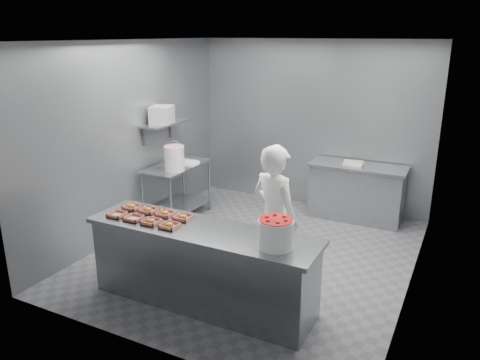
{
  "coord_description": "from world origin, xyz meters",
  "views": [
    {
      "loc": [
        2.44,
        -5.25,
        2.88
      ],
      "look_at": [
        -0.12,
        -0.2,
        1.1
      ],
      "focal_mm": 35.0,
      "sensor_mm": 36.0,
      "label": 1
    }
  ],
  "objects_px": {
    "prep_table": "(177,184)",
    "tray_4": "(132,207)",
    "tray_0": "(117,214)",
    "tray_6": "(165,214)",
    "strawberry_tub": "(276,232)",
    "tray_1": "(134,218)",
    "back_counter": "(356,192)",
    "worker": "(275,219)",
    "tray_2": "(151,221)",
    "service_counter": "(202,266)",
    "tray_3": "(169,225)",
    "glaze_bucket": "(174,158)",
    "tray_7": "(183,217)",
    "tray_5": "(148,210)",
    "appliance": "(162,115)"
  },
  "relations": [
    {
      "from": "tray_4",
      "to": "strawberry_tub",
      "type": "bearing_deg",
      "value": -5.66
    },
    {
      "from": "tray_1",
      "to": "tray_3",
      "type": "relative_size",
      "value": 1.0
    },
    {
      "from": "prep_table",
      "to": "tray_6",
      "type": "xyz_separation_m",
      "value": [
        1.09,
        -1.82,
        0.33
      ]
    },
    {
      "from": "tray_7",
      "to": "glaze_bucket",
      "type": "distance_m",
      "value": 1.98
    },
    {
      "from": "back_counter",
      "to": "tray_7",
      "type": "bearing_deg",
      "value": -111.33
    },
    {
      "from": "tray_1",
      "to": "worker",
      "type": "height_order",
      "value": "worker"
    },
    {
      "from": "service_counter",
      "to": "tray_2",
      "type": "distance_m",
      "value": 0.74
    },
    {
      "from": "prep_table",
      "to": "tray_4",
      "type": "xyz_separation_m",
      "value": [
        0.61,
        -1.82,
        0.33
      ]
    },
    {
      "from": "tray_1",
      "to": "worker",
      "type": "distance_m",
      "value": 1.58
    },
    {
      "from": "tray_5",
      "to": "worker",
      "type": "bearing_deg",
      "value": 21.16
    },
    {
      "from": "tray_1",
      "to": "tray_2",
      "type": "xyz_separation_m",
      "value": [
        0.24,
        -0.0,
        0.0
      ]
    },
    {
      "from": "tray_1",
      "to": "glaze_bucket",
      "type": "distance_m",
      "value": 1.98
    },
    {
      "from": "tray_1",
      "to": "tray_6",
      "type": "bearing_deg",
      "value": 48.0
    },
    {
      "from": "tray_2",
      "to": "tray_5",
      "type": "distance_m",
      "value": 0.36
    },
    {
      "from": "back_counter",
      "to": "tray_1",
      "type": "height_order",
      "value": "tray_1"
    },
    {
      "from": "tray_5",
      "to": "glaze_bucket",
      "type": "height_order",
      "value": "glaze_bucket"
    },
    {
      "from": "tray_0",
      "to": "tray_5",
      "type": "distance_m",
      "value": 0.35
    },
    {
      "from": "tray_6",
      "to": "service_counter",
      "type": "bearing_deg",
      "value": -13.28
    },
    {
      "from": "back_counter",
      "to": "tray_3",
      "type": "height_order",
      "value": "tray_3"
    },
    {
      "from": "tray_3",
      "to": "appliance",
      "type": "relative_size",
      "value": 0.53
    },
    {
      "from": "back_counter",
      "to": "tray_7",
      "type": "distance_m",
      "value": 3.38
    },
    {
      "from": "strawberry_tub",
      "to": "worker",
      "type": "bearing_deg",
      "value": 113.46
    },
    {
      "from": "worker",
      "to": "tray_3",
      "type": "bearing_deg",
      "value": 62.42
    },
    {
      "from": "tray_1",
      "to": "appliance",
      "type": "distance_m",
      "value": 2.38
    },
    {
      "from": "tray_2",
      "to": "tray_6",
      "type": "relative_size",
      "value": 1.0
    },
    {
      "from": "tray_0",
      "to": "tray_1",
      "type": "distance_m",
      "value": 0.24
    },
    {
      "from": "back_counter",
      "to": "tray_5",
      "type": "xyz_separation_m",
      "value": [
        -1.7,
        -3.12,
        0.47
      ]
    },
    {
      "from": "tray_0",
      "to": "tray_3",
      "type": "bearing_deg",
      "value": -0.0
    },
    {
      "from": "tray_0",
      "to": "tray_5",
      "type": "height_order",
      "value": "tray_5"
    },
    {
      "from": "tray_2",
      "to": "glaze_bucket",
      "type": "xyz_separation_m",
      "value": [
        -0.95,
        1.84,
        0.18
      ]
    },
    {
      "from": "prep_table",
      "to": "tray_0",
      "type": "relative_size",
      "value": 6.4
    },
    {
      "from": "worker",
      "to": "back_counter",
      "type": "bearing_deg",
      "value": -76.72
    },
    {
      "from": "tray_0",
      "to": "tray_6",
      "type": "xyz_separation_m",
      "value": [
        0.48,
        0.26,
        0.0
      ]
    },
    {
      "from": "service_counter",
      "to": "tray_3",
      "type": "distance_m",
      "value": 0.58
    },
    {
      "from": "service_counter",
      "to": "tray_0",
      "type": "xyz_separation_m",
      "value": [
        -1.03,
        -0.13,
        0.47
      ]
    },
    {
      "from": "back_counter",
      "to": "worker",
      "type": "xyz_separation_m",
      "value": [
        -0.33,
        -2.59,
        0.42
      ]
    },
    {
      "from": "tray_5",
      "to": "glaze_bucket",
      "type": "xyz_separation_m",
      "value": [
        -0.71,
        1.57,
        0.18
      ]
    },
    {
      "from": "service_counter",
      "to": "tray_6",
      "type": "xyz_separation_m",
      "value": [
        -0.56,
        0.13,
        0.47
      ]
    },
    {
      "from": "tray_0",
      "to": "tray_1",
      "type": "height_order",
      "value": "same"
    },
    {
      "from": "tray_4",
      "to": "glaze_bucket",
      "type": "distance_m",
      "value": 1.65
    },
    {
      "from": "prep_table",
      "to": "tray_3",
      "type": "relative_size",
      "value": 6.4
    },
    {
      "from": "prep_table",
      "to": "tray_7",
      "type": "bearing_deg",
      "value": -53.77
    },
    {
      "from": "prep_table",
      "to": "tray_1",
      "type": "relative_size",
      "value": 6.4
    },
    {
      "from": "tray_7",
      "to": "glaze_bucket",
      "type": "bearing_deg",
      "value": 127.17
    },
    {
      "from": "tray_6",
      "to": "glaze_bucket",
      "type": "height_order",
      "value": "glaze_bucket"
    },
    {
      "from": "service_counter",
      "to": "tray_4",
      "type": "distance_m",
      "value": 1.15
    },
    {
      "from": "worker",
      "to": "strawberry_tub",
      "type": "distance_m",
      "value": 0.8
    },
    {
      "from": "prep_table",
      "to": "tray_7",
      "type": "xyz_separation_m",
      "value": [
        1.33,
        -1.82,
        0.33
      ]
    },
    {
      "from": "tray_5",
      "to": "strawberry_tub",
      "type": "height_order",
      "value": "strawberry_tub"
    },
    {
      "from": "worker",
      "to": "glaze_bucket",
      "type": "distance_m",
      "value": 2.34
    }
  ]
}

